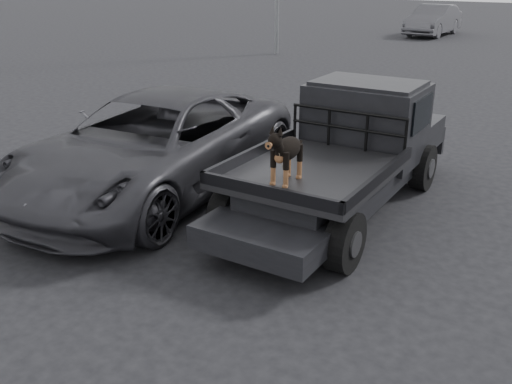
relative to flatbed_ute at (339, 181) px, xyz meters
The scene contains 7 objects.
ground 2.57m from the flatbed_ute, 75.69° to the right, with size 120.00×120.00×0.00m, color black.
flatbed_ute is the anchor object (origin of this frame).
ute_cab 1.31m from the flatbed_ute, 90.00° to the left, with size 1.72×1.30×0.88m, color black, non-canonical shape.
headache_rack 0.76m from the flatbed_ute, 90.00° to the left, with size 1.80×0.08×0.55m, color black, non-canonical shape.
dog 1.74m from the flatbed_ute, 92.92° to the right, with size 0.32×0.60×0.74m, color black, non-canonical shape.
parked_suv 2.99m from the flatbed_ute, 162.57° to the right, with size 2.61×5.66×1.57m, color #303035.
distant_car_a 24.74m from the flatbed_ute, 102.41° to the left, with size 1.66×4.76×1.57m, color #4B4A4F.
Camera 1 is at (2.51, -5.03, 3.46)m, focal length 40.00 mm.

